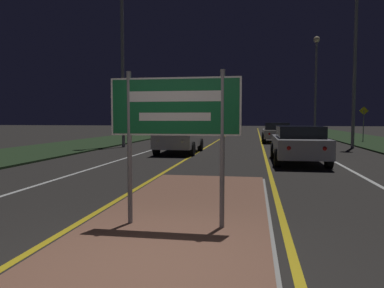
{
  "coord_description": "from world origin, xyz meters",
  "views": [
    {
      "loc": [
        1.14,
        -3.67,
        1.67
      ],
      "look_at": [
        0.0,
        3.12,
        1.19
      ],
      "focal_mm": 35.0,
      "sensor_mm": 36.0,
      "label": 1
    }
  ],
  "objects": [
    {
      "name": "car_approaching_0",
      "position": [
        -2.41,
        13.96,
        0.73
      ],
      "size": [
        1.85,
        4.26,
        1.36
      ],
      "color": "silver",
      "rests_on": "ground_plane"
    },
    {
      "name": "lane_line_white_left",
      "position": [
        -4.2,
        25.0,
        0.0
      ],
      "size": [
        0.12,
        70.0,
        0.01
      ],
      "color": "silver",
      "rests_on": "ground_plane"
    },
    {
      "name": "edge_line_white_right",
      "position": [
        7.2,
        25.0,
        0.0
      ],
      "size": [
        0.1,
        70.0,
        0.01
      ],
      "color": "silver",
      "rests_on": "ground_plane"
    },
    {
      "name": "car_approaching_2",
      "position": [
        -5.83,
        43.65,
        0.75
      ],
      "size": [
        1.96,
        4.17,
        1.4
      ],
      "color": "#4C514C",
      "rests_on": "ground_plane"
    },
    {
      "name": "streetlight_right_far",
      "position": [
        6.4,
        30.94,
        5.79
      ],
      "size": [
        0.54,
        0.54,
        8.84
      ],
      "color": "gray",
      "rests_on": "ground_plane"
    },
    {
      "name": "car_receding_0",
      "position": [
        2.77,
        10.74,
        0.74
      ],
      "size": [
        1.91,
        4.61,
        1.39
      ],
      "color": "#B7B7BC",
      "rests_on": "ground_plane"
    },
    {
      "name": "verge_left",
      "position": [
        -9.5,
        20.0,
        0.04
      ],
      "size": [
        5.0,
        100.0,
        0.08
      ],
      "color": "#23381E",
      "rests_on": "ground_plane"
    },
    {
      "name": "car_approaching_1",
      "position": [
        -5.64,
        29.88,
        0.77
      ],
      "size": [
        2.0,
        4.68,
        1.43
      ],
      "color": "maroon",
      "rests_on": "ground_plane"
    },
    {
      "name": "streetlight_right_near",
      "position": [
        6.56,
        18.44,
        6.49
      ],
      "size": [
        0.63,
        0.63,
        9.22
      ],
      "color": "gray",
      "rests_on": "ground_plane"
    },
    {
      "name": "car_receding_1",
      "position": [
        2.62,
        22.91,
        0.73
      ],
      "size": [
        1.93,
        4.43,
        1.37
      ],
      "color": "silver",
      "rests_on": "ground_plane"
    },
    {
      "name": "edge_line_white_left",
      "position": [
        -7.2,
        25.0,
        0.0
      ],
      "size": [
        0.1,
        70.0,
        0.01
      ],
      "color": "silver",
      "rests_on": "ground_plane"
    },
    {
      "name": "ground_plane",
      "position": [
        0.0,
        0.0,
        0.0
      ],
      "size": [
        160.0,
        160.0,
        0.0
      ],
      "primitive_type": "plane",
      "color": "#282623"
    },
    {
      "name": "median_island",
      "position": [
        0.0,
        1.62,
        0.04
      ],
      "size": [
        2.84,
        9.65,
        0.1
      ],
      "color": "#999993",
      "rests_on": "ground_plane"
    },
    {
      "name": "centre_line_yellow_left",
      "position": [
        -1.61,
        25.0,
        0.0
      ],
      "size": [
        0.12,
        70.0,
        0.01
      ],
      "color": "gold",
      "rests_on": "ground_plane"
    },
    {
      "name": "highway_sign",
      "position": [
        0.0,
        1.62,
        1.71
      ],
      "size": [
        1.91,
        0.07,
        2.26
      ],
      "color": "gray",
      "rests_on": "median_island"
    },
    {
      "name": "streetlight_left_near",
      "position": [
        -6.36,
        16.99,
        7.5
      ],
      "size": [
        0.58,
        0.58,
        11.43
      ],
      "color": "gray",
      "rests_on": "ground_plane"
    },
    {
      "name": "lane_line_white_right",
      "position": [
        4.2,
        25.0,
        0.0
      ],
      "size": [
        0.12,
        70.0,
        0.01
      ],
      "color": "silver",
      "rests_on": "ground_plane"
    },
    {
      "name": "warning_sign",
      "position": [
        8.56,
        23.83,
        1.53
      ],
      "size": [
        0.6,
        0.06,
        2.41
      ],
      "color": "gray",
      "rests_on": "verge_right"
    },
    {
      "name": "centre_line_yellow_right",
      "position": [
        1.61,
        25.0,
        0.0
      ],
      "size": [
        0.12,
        70.0,
        0.01
      ],
      "color": "gold",
      "rests_on": "ground_plane"
    }
  ]
}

